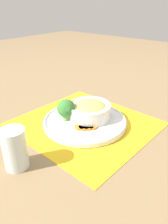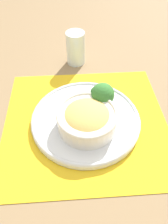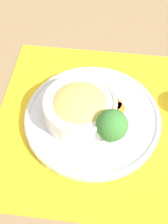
# 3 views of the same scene
# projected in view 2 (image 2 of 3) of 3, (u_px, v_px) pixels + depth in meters

# --- Properties ---
(ground_plane) EXTENTS (4.00, 4.00, 0.00)m
(ground_plane) POSITION_uv_depth(u_px,v_px,m) (86.00, 122.00, 0.66)
(ground_plane) COLOR #8C704C
(placemat) EXTENTS (0.51, 0.48, 0.00)m
(placemat) POSITION_uv_depth(u_px,v_px,m) (86.00, 122.00, 0.66)
(placemat) COLOR yellow
(placemat) RESTS_ON ground_plane
(plate) EXTENTS (0.32, 0.32, 0.02)m
(plate) POSITION_uv_depth(u_px,v_px,m) (86.00, 119.00, 0.65)
(plate) COLOR silver
(plate) RESTS_ON placemat
(bowl) EXTENTS (0.17, 0.17, 0.07)m
(bowl) POSITION_uv_depth(u_px,v_px,m) (87.00, 118.00, 0.60)
(bowl) COLOR silver
(bowl) RESTS_ON plate
(broccoli_floret) EXTENTS (0.07, 0.07, 0.08)m
(broccoli_floret) POSITION_uv_depth(u_px,v_px,m) (102.00, 95.00, 0.64)
(broccoli_floret) COLOR #759E51
(broccoli_floret) RESTS_ON plate
(carrot_slice_near) EXTENTS (0.04, 0.04, 0.01)m
(carrot_slice_near) POSITION_uv_depth(u_px,v_px,m) (76.00, 104.00, 0.68)
(carrot_slice_near) COLOR orange
(carrot_slice_near) RESTS_ON plate
(carrot_slice_middle) EXTENTS (0.04, 0.04, 0.01)m
(carrot_slice_middle) POSITION_uv_depth(u_px,v_px,m) (72.00, 106.00, 0.67)
(carrot_slice_middle) COLOR orange
(carrot_slice_middle) RESTS_ON plate
(carrot_slice_far) EXTENTS (0.04, 0.04, 0.01)m
(carrot_slice_far) POSITION_uv_depth(u_px,v_px,m) (69.00, 109.00, 0.67)
(carrot_slice_far) COLOR orange
(carrot_slice_far) RESTS_ON plate
(carrot_slice_extra) EXTENTS (0.04, 0.04, 0.01)m
(carrot_slice_extra) POSITION_uv_depth(u_px,v_px,m) (66.00, 112.00, 0.66)
(carrot_slice_extra) COLOR orange
(carrot_slice_extra) RESTS_ON plate
(water_glass) EXTENTS (0.07, 0.07, 0.12)m
(water_glass) POSITION_uv_depth(u_px,v_px,m) (76.00, 50.00, 0.83)
(water_glass) COLOR silver
(water_glass) RESTS_ON ground_plane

